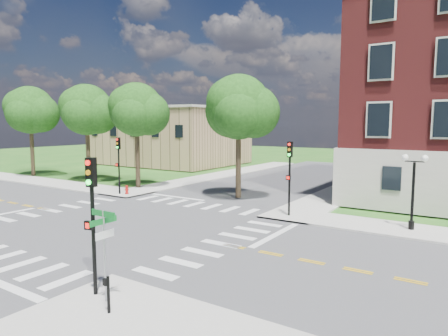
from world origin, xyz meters
The scene contains 19 objects.
ground centered at (0.00, 0.00, 0.00)m, with size 160.00×160.00×0.00m, color #1F5718.
road_ew centered at (0.00, 0.00, 0.01)m, with size 90.00×12.00×0.01m, color #3D3D3F.
road_ns centered at (0.00, 0.00, 0.01)m, with size 12.00×90.00×0.01m, color #3D3D3F.
sidewalk_ne centered at (15.38, 15.38, 0.06)m, with size 34.00×34.00×0.12m.
sidewalk_nw centered at (-15.38, 15.38, 0.06)m, with size 34.00×34.00×0.12m.
crosswalk_east centered at (7.20, 0.00, 0.00)m, with size 2.20×10.20×0.02m, color silver, non-canonical shape.
stop_bar_east centered at (8.80, 3.00, 0.00)m, with size 0.40×5.50×0.00m, color silver.
secondary_building centered at (-22.00, 30.00, 4.28)m, with size 20.40×15.40×8.30m.
tree_a centered at (-25.42, 9.89, 7.58)m, with size 5.37×5.37×10.18m.
tree_b centered at (-16.35, 10.52, 7.46)m, with size 5.22×5.22×9.99m.
tree_c centered at (-9.06, 10.38, 7.33)m, with size 4.97×4.97×9.73m.
tree_d centered at (1.60, 10.96, 7.34)m, with size 5.15×5.15×9.82m.
traffic_signal_se centered at (6.97, -7.59, 3.19)m, with size 0.36×0.42×4.80m.
traffic_signal_ne centered at (7.66, 7.30, 3.19)m, with size 0.34×0.37×4.80m.
traffic_signal_nw centered at (-7.70, 6.83, 3.19)m, with size 0.34×0.39×4.80m.
twin_lamp_west centered at (14.88, 7.90, 2.52)m, with size 1.36×0.36×4.23m.
street_sign_pole centered at (7.74, -7.76, 2.31)m, with size 1.10×1.10×3.10m.
push_button_post centered at (8.47, -8.30, 0.80)m, with size 0.14×0.21×1.20m.
fire_hydrant centered at (-7.15, 7.14, 0.46)m, with size 0.35×0.35×0.75m.
Camera 1 is at (18.07, -16.33, 6.05)m, focal length 32.00 mm.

